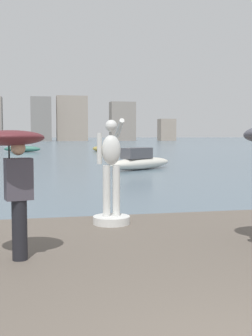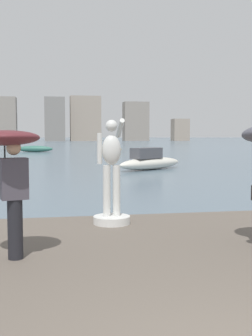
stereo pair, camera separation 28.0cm
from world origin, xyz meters
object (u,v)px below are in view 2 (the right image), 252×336
Objects in this scene: statue_white_figure at (112,184)px; onlooker_left at (8,157)px; boat_near at (113,149)px; boat_mid at (150,161)px; boat_leftward at (35,149)px.

onlooker_left is at bearing -129.64° from statue_white_figure.
boat_mid is at bearing -93.74° from boat_near.
onlooker_left is at bearing -88.97° from boat_leftward.
statue_white_figure reaches higher than boat_leftward.
boat_mid reaches higher than boat_near.
boat_mid is (-1.76, -27.01, 0.17)m from boat_near.
boat_near is (6.76, 44.58, -0.87)m from statue_white_figure.
onlooker_left is at bearing -100.41° from boat_near.
boat_leftward is (-7.69, 27.73, -0.13)m from boat_mid.
boat_mid is (4.99, 17.57, -0.69)m from statue_white_figure.
statue_white_figure is 45.39m from boat_leftward.
boat_near is at bearing 86.26° from boat_mid.
boat_mid is (6.83, 19.79, -1.38)m from onlooker_left.
boat_near is 0.92× the size of boat_mid.
boat_mid is 1.09× the size of boat_leftward.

